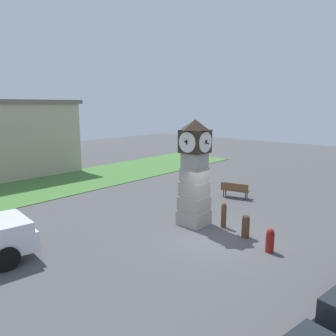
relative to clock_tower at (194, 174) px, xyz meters
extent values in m
plane|color=#4C4C4F|center=(-0.62, -1.30, -2.31)|extent=(70.15, 70.15, 0.00)
cube|color=#9F998F|center=(0.00, 0.00, -1.98)|extent=(1.16, 1.16, 0.65)
cube|color=#9D978D|center=(0.00, 0.00, -1.33)|extent=(1.09, 1.09, 0.65)
cube|color=#9E998F|center=(0.00, 0.00, -0.68)|extent=(1.02, 1.02, 0.65)
cube|color=#A09B91|center=(0.00, 0.00, -0.02)|extent=(0.95, 0.95, 0.65)
cube|color=#9F9A8F|center=(0.00, 0.00, 0.63)|extent=(0.88, 0.88, 0.65)
cube|color=#2D2316|center=(0.00, 0.00, 1.45)|extent=(1.05, 1.05, 0.99)
cylinder|color=white|center=(0.00, 0.55, 1.45)|extent=(0.86, 0.04, 0.86)
cube|color=black|center=(0.00, 0.57, 1.45)|extent=(0.06, 0.07, 0.20)
cube|color=black|center=(0.00, 0.57, 1.45)|extent=(0.04, 0.33, 0.10)
cylinder|color=white|center=(0.00, -0.55, 1.45)|extent=(0.86, 0.04, 0.86)
cube|color=black|center=(0.00, -0.57, 1.45)|extent=(0.06, 0.11, 0.19)
cube|color=black|center=(0.00, -0.57, 1.45)|extent=(0.04, 0.31, 0.17)
cylinder|color=white|center=(0.55, 0.00, 1.45)|extent=(0.04, 0.86, 0.86)
cube|color=black|center=(0.57, 0.00, 1.45)|extent=(0.04, 0.06, 0.19)
cube|color=black|center=(0.57, 0.00, 1.45)|extent=(0.26, 0.04, 0.26)
cylinder|color=white|center=(-0.55, 0.00, 1.45)|extent=(0.04, 0.86, 0.86)
cube|color=black|center=(-0.57, 0.00, 1.45)|extent=(0.09, 0.06, 0.20)
cube|color=black|center=(-0.57, 0.00, 1.45)|extent=(0.32, 0.04, 0.16)
pyramid|color=#2D2316|center=(0.00, 0.00, 2.17)|extent=(1.11, 1.11, 0.44)
cylinder|color=brown|center=(0.58, -1.20, -1.82)|extent=(0.23, 0.23, 0.98)
sphere|color=brown|center=(0.58, -1.20, -1.29)|extent=(0.21, 0.21, 0.21)
cylinder|color=brown|center=(0.22, -2.46, -1.92)|extent=(0.32, 0.32, 0.77)
sphere|color=brown|center=(0.22, -2.46, -1.49)|extent=(0.29, 0.29, 0.29)
cylinder|color=maroon|center=(-0.40, -3.78, -1.95)|extent=(0.31, 0.31, 0.71)
sphere|color=maroon|center=(-0.40, -3.78, -1.55)|extent=(0.28, 0.28, 0.28)
cylinder|color=black|center=(-7.35, 2.03, -1.91)|extent=(0.83, 0.38, 0.80)
cube|color=brown|center=(5.09, 0.84, -1.86)|extent=(0.87, 1.67, 0.08)
cube|color=brown|center=(4.85, 0.78, -1.61)|extent=(0.44, 1.57, 0.40)
cylinder|color=#262628|center=(5.44, 0.27, -2.08)|extent=(0.06, 0.06, 0.45)
cylinder|color=#262628|center=(5.13, 1.51, -2.08)|extent=(0.06, 0.06, 0.45)
cylinder|color=#262628|center=(5.05, 0.17, -2.08)|extent=(0.06, 0.06, 0.45)
cylinder|color=#262628|center=(4.75, 1.42, -2.08)|extent=(0.06, 0.06, 0.45)
camera|label=1|loc=(-11.24, -8.45, 2.99)|focal=35.00mm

